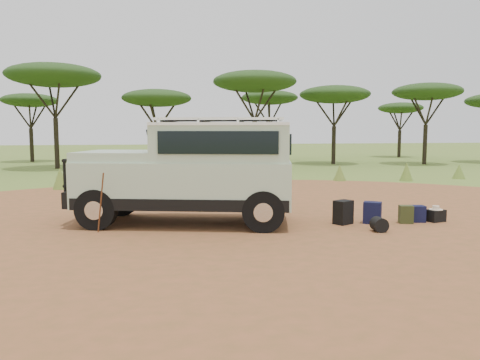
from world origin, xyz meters
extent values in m
plane|color=olive|center=(0.00, 0.00, 0.00)|extent=(140.00, 140.00, 0.00)
cylinder|color=#975331|center=(0.00, 0.00, 0.00)|extent=(23.00, 23.00, 0.01)
cone|color=olive|center=(-6.00, 8.30, 0.42)|extent=(0.60, 0.60, 0.85)
cone|color=olive|center=(-3.00, 9.20, 0.35)|extent=(0.60, 0.60, 0.70)
cone|color=olive|center=(0.00, 8.80, 0.45)|extent=(0.60, 0.60, 0.90)
cone|color=olive|center=(3.00, 8.40, 0.40)|extent=(0.60, 0.60, 0.80)
cone|color=olive|center=(6.00, 9.10, 0.38)|extent=(0.60, 0.60, 0.75)
cone|color=olive|center=(9.00, 8.50, 0.42)|extent=(0.60, 0.60, 0.85)
cone|color=olive|center=(12.00, 8.90, 0.35)|extent=(0.60, 0.60, 0.70)
cylinder|color=black|center=(-8.00, 19.00, 1.53)|extent=(0.28, 0.28, 3.06)
ellipsoid|color=#1B3B15|center=(-8.00, 19.00, 5.58)|extent=(5.50, 5.50, 1.38)
cylinder|color=black|center=(-2.00, 18.20, 1.17)|extent=(0.28, 0.28, 2.34)
ellipsoid|color=#1B3B15|center=(-2.00, 18.20, 4.26)|extent=(4.20, 4.20, 1.05)
cylinder|color=black|center=(4.00, 17.80, 1.46)|extent=(0.28, 0.28, 2.93)
ellipsoid|color=#1B3B15|center=(4.00, 17.80, 5.33)|extent=(5.20, 5.20, 1.30)
cylinder|color=black|center=(10.00, 19.50, 1.30)|extent=(0.28, 0.28, 2.61)
ellipsoid|color=#1B3B15|center=(10.00, 19.50, 4.76)|extent=(4.80, 4.80, 1.20)
cylinder|color=black|center=(16.00, 18.00, 1.35)|extent=(0.28, 0.28, 2.70)
ellipsoid|color=#1B3B15|center=(16.00, 18.00, 4.92)|extent=(4.60, 4.60, 1.15)
cylinder|color=black|center=(-11.00, 26.00, 1.24)|extent=(0.28, 0.28, 2.48)
ellipsoid|color=#1B3B15|center=(-11.00, 26.00, 4.51)|extent=(4.00, 4.00, 1.00)
cylinder|color=black|center=(7.00, 25.50, 1.35)|extent=(0.28, 0.28, 2.70)
ellipsoid|color=#1B3B15|center=(7.00, 25.50, 4.92)|extent=(4.50, 4.50, 1.12)
cylinder|color=black|center=(19.00, 26.50, 1.17)|extent=(0.28, 0.28, 2.34)
ellipsoid|color=#1B3B15|center=(19.00, 26.50, 4.26)|extent=(3.80, 3.80, 0.95)
cube|color=#AFC6A9|center=(-1.72, 0.56, 1.02)|extent=(5.48, 3.37, 1.08)
cube|color=black|center=(-1.72, 0.56, 0.61)|extent=(5.39, 3.38, 0.27)
cube|color=#AFC6A9|center=(-0.83, 0.31, 1.98)|extent=(3.58, 2.78, 0.85)
cube|color=white|center=(-0.83, 0.31, 2.44)|extent=(3.59, 2.82, 0.07)
cube|color=white|center=(-0.83, 0.31, 2.55)|extent=(3.32, 2.63, 0.06)
cube|color=#AFC6A9|center=(-3.27, 0.98, 1.67)|extent=(2.34, 2.40, 0.23)
cube|color=black|center=(-2.34, 0.73, 2.02)|extent=(0.64, 1.71, 0.60)
cube|color=black|center=(-1.11, -0.68, 2.02)|extent=(2.61, 0.75, 0.51)
cube|color=black|center=(-0.56, 1.31, 2.02)|extent=(2.61, 0.75, 0.51)
cube|color=black|center=(0.71, -0.11, 1.98)|extent=(0.50, 1.63, 0.47)
cube|color=black|center=(-4.24, 1.25, 0.68)|extent=(0.70, 2.03, 0.39)
cylinder|color=black|center=(-4.37, 1.28, 1.59)|extent=(0.46, 1.44, 0.08)
cylinder|color=black|center=(-4.37, 1.28, 0.99)|extent=(0.46, 1.44, 0.08)
cylinder|color=silver|center=(-4.48, 0.98, 1.36)|extent=(0.14, 0.26, 0.25)
cylinder|color=silver|center=(-4.31, 1.59, 1.36)|extent=(0.14, 0.26, 0.25)
cube|color=white|center=(-4.33, 1.27, 0.82)|extent=(0.17, 0.47, 0.14)
cylinder|color=black|center=(-1.99, 1.66, 1.89)|extent=(0.11, 0.11, 0.94)
cylinder|color=black|center=(-3.82, 0.18, 0.48)|extent=(1.00, 0.56, 0.95)
cylinder|color=black|center=(-3.34, 1.94, 0.48)|extent=(1.00, 0.56, 0.95)
cylinder|color=black|center=(-0.10, -0.83, 0.48)|extent=(1.00, 0.56, 0.95)
cylinder|color=black|center=(0.39, 0.93, 0.48)|extent=(1.00, 0.56, 0.95)
cylinder|color=brown|center=(-3.67, -0.23, 0.68)|extent=(0.22, 0.23, 1.37)
cube|color=black|center=(2.04, -0.33, 0.29)|extent=(0.53, 0.48, 0.59)
cube|color=#111337|center=(2.78, -0.41, 0.27)|extent=(0.51, 0.48, 0.55)
cube|color=#353E1C|center=(3.60, -0.55, 0.22)|extent=(0.37, 0.31, 0.45)
cube|color=#111337|center=(3.97, -0.44, 0.21)|extent=(0.42, 0.35, 0.42)
cube|color=black|center=(4.47, -0.49, 0.15)|extent=(0.50, 0.41, 0.31)
cylinder|color=black|center=(2.49, -1.30, 0.17)|extent=(0.36, 0.36, 0.33)
cylinder|color=beige|center=(4.47, -0.49, 0.31)|extent=(0.34, 0.34, 0.01)
cylinder|color=beige|center=(4.47, -0.49, 0.36)|extent=(0.17, 0.17, 0.08)
camera|label=1|loc=(-2.64, -10.91, 2.28)|focal=35.00mm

